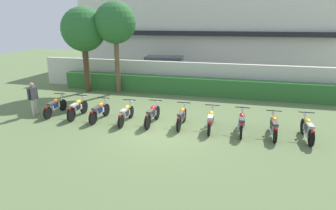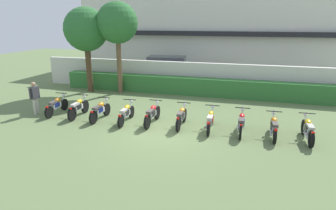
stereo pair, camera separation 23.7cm
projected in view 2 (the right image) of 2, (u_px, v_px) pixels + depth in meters
ground at (161, 132)px, 11.64m from camera, size 60.00×60.00×0.00m
building at (213, 34)px, 24.83m from camera, size 22.16×6.50×6.57m
compound_wall at (194, 78)px, 17.85m from camera, size 21.05×0.30×1.90m
hedge_row at (192, 86)px, 17.32m from camera, size 16.84×0.70×1.07m
parked_car at (169, 69)px, 20.95m from camera, size 4.70×2.55×1.89m
tree_near_inspector at (86, 30)px, 17.26m from camera, size 2.68×2.68×5.23m
tree_far_side at (117, 24)px, 16.86m from camera, size 2.47×2.47×5.52m
motorcycle_in_row_0 at (57, 105)px, 13.74m from camera, size 0.60×1.91×0.95m
motorcycle_in_row_1 at (78, 107)px, 13.33m from camera, size 0.60×1.86×0.98m
motorcycle_in_row_2 at (100, 110)px, 12.93m from camera, size 0.60×1.82×0.96m
motorcycle_in_row_3 at (126, 113)px, 12.59m from camera, size 0.60×1.91×0.94m
motorcycle_in_row_4 at (152, 114)px, 12.38m from camera, size 0.60×1.95×0.97m
motorcycle_in_row_5 at (181, 117)px, 12.07m from camera, size 0.60×1.84×0.97m
motorcycle_in_row_6 at (211, 120)px, 11.71m from camera, size 0.60×1.91×0.94m
motorcycle_in_row_7 at (241, 123)px, 11.31m from camera, size 0.60×1.84×0.97m
motorcycle_in_row_8 at (274, 127)px, 10.95m from camera, size 0.60×1.79×0.94m
motorcycle_in_row_9 at (308, 129)px, 10.64m from camera, size 0.60×1.87×0.96m
inspector_person at (35, 95)px, 13.60m from camera, size 0.22×0.65×1.59m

